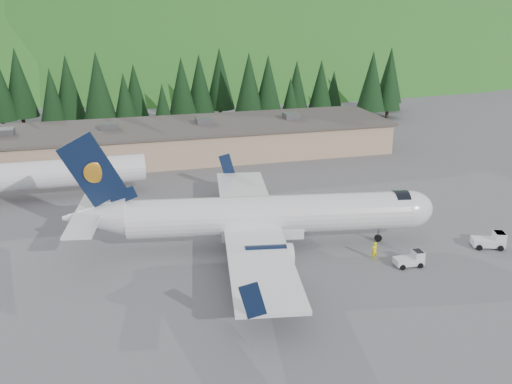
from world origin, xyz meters
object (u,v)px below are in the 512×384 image
at_px(second_airliner, 34,174).
at_px(terminal_building, 174,141).
at_px(airliner, 261,216).
at_px(baggage_tug_b, 491,241).
at_px(ramp_worker, 374,251).
at_px(baggage_tug_a, 411,259).

xyz_separation_m(second_airliner, terminal_building, (19.91, 16.00, -0.70)).
xyz_separation_m(airliner, second_airliner, (-23.82, 21.81, -0.05)).
distance_m(airliner, baggage_tug_b, 24.09).
bearing_deg(second_airliner, ramp_worker, -39.18).
bearing_deg(terminal_building, baggage_tug_b, -58.71).
xyz_separation_m(airliner, terminal_building, (-3.91, 37.81, -0.75)).
relative_size(baggage_tug_b, terminal_building, 0.05).
relative_size(second_airliner, ramp_worker, 15.23).
bearing_deg(second_airliner, airliner, -42.48).
xyz_separation_m(second_airliner, ramp_worker, (33.90, -27.64, -2.42)).
bearing_deg(baggage_tug_a, second_airliner, 144.07).
bearing_deg(second_airliner, baggage_tug_a, -39.18).
relative_size(second_airliner, baggage_tug_a, 9.70).
height_order(airliner, baggage_tug_b, airliner).
bearing_deg(baggage_tug_b, second_airliner, 168.48).
bearing_deg(terminal_building, ramp_worker, -72.22).
relative_size(airliner, second_airliner, 1.39).
height_order(second_airliner, baggage_tug_b, second_airliner).
bearing_deg(baggage_tug_a, ramp_worker, 144.13).
bearing_deg(airliner, second_airliner, 147.06).
relative_size(baggage_tug_b, ramp_worker, 1.96).
distance_m(second_airliner, ramp_worker, 43.81).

